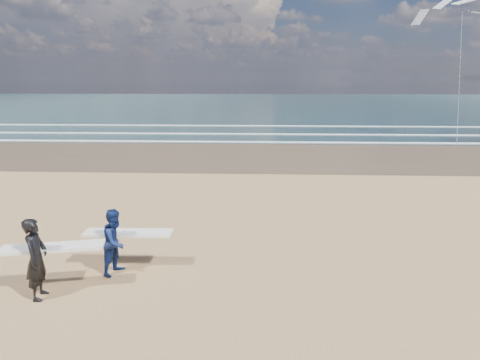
{
  "coord_description": "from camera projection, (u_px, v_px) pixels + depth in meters",
  "views": [
    {
      "loc": [
        3.11,
        -8.93,
        4.69
      ],
      "look_at": [
        2.4,
        6.0,
        1.12
      ],
      "focal_mm": 32.0,
      "sensor_mm": 36.0,
      "label": 1
    }
  ],
  "objects": [
    {
      "name": "ocean",
      "position": [
        352.0,
        104.0,
        78.95
      ],
      "size": [
        220.0,
        100.0,
        0.02
      ],
      "primitive_type": "cube",
      "color": "#172F34",
      "rests_on": "ground"
    },
    {
      "name": "kite_1",
      "position": [
        461.0,
        51.0,
        32.09
      ],
      "size": [
        6.53,
        4.82,
        11.63
      ],
      "color": "slate",
      "rests_on": "ground"
    },
    {
      "name": "foam_breakers",
      "position": [
        459.0,
        134.0,
        36.29
      ],
      "size": [
        220.0,
        11.7,
        0.05
      ],
      "color": "white",
      "rests_on": "ground"
    },
    {
      "name": "surfer_far",
      "position": [
        117.0,
        240.0,
        10.45
      ],
      "size": [
        2.21,
        1.12,
        1.64
      ],
      "color": "#0E1C4E",
      "rests_on": "ground"
    },
    {
      "name": "surfer_near",
      "position": [
        39.0,
        257.0,
        9.23
      ],
      "size": [
        2.26,
        1.2,
        1.82
      ],
      "color": "black",
      "rests_on": "ground"
    }
  ]
}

